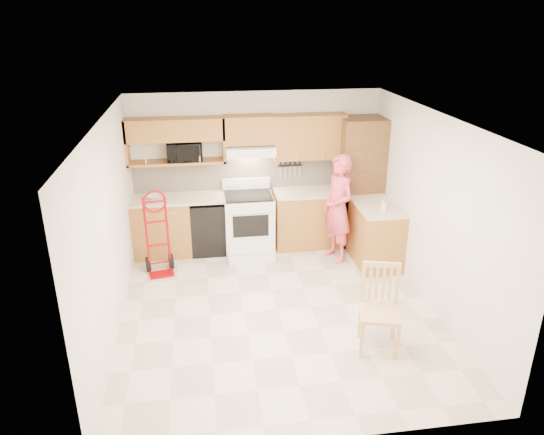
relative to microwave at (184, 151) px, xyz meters
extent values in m
cube|color=beige|center=(1.13, -2.08, -1.65)|extent=(4.00, 4.50, 0.02)
cube|color=white|center=(1.13, -2.08, 0.87)|extent=(4.00, 4.50, 0.02)
cube|color=white|center=(1.13, 0.17, -0.39)|extent=(4.00, 0.02, 2.50)
cube|color=white|center=(1.13, -4.34, -0.39)|extent=(4.00, 0.02, 2.50)
cube|color=white|center=(-0.88, -2.08, -0.39)|extent=(0.02, 4.50, 2.50)
cube|color=white|center=(3.14, -2.08, -0.39)|extent=(0.02, 4.50, 2.50)
cube|color=beige|center=(1.13, 0.15, -0.44)|extent=(3.92, 0.03, 0.55)
cube|color=#AA6B28|center=(-0.42, -0.14, -1.19)|extent=(0.90, 0.60, 0.90)
cube|color=black|center=(0.33, -0.14, -1.21)|extent=(0.60, 0.60, 0.85)
cube|color=#AA6B28|center=(1.96, -0.14, -1.19)|extent=(1.14, 0.60, 0.90)
cube|color=beige|center=(-0.12, -0.13, -0.72)|extent=(1.50, 0.63, 0.04)
cube|color=beige|center=(1.96, -0.13, -0.72)|extent=(1.14, 0.63, 0.04)
cube|color=#AA6B28|center=(2.83, -0.94, -1.19)|extent=(0.60, 1.00, 0.90)
cube|color=beige|center=(2.83, -0.94, -0.72)|extent=(0.63, 1.00, 0.04)
cube|color=brown|center=(2.78, -0.14, -0.59)|extent=(0.70, 0.60, 2.10)
cube|color=#AA6B28|center=(-0.12, 0.00, 0.34)|extent=(1.50, 0.33, 0.34)
cube|color=#AA6B28|center=(-0.12, 0.00, -0.17)|extent=(1.50, 0.33, 0.04)
cube|color=#AA6B28|center=(1.01, 0.00, 0.30)|extent=(0.76, 0.33, 0.44)
cube|color=#AA6B28|center=(1.96, 0.00, 0.16)|extent=(1.14, 0.33, 0.70)
cube|color=white|center=(1.01, -0.06, -0.01)|extent=(0.76, 0.46, 0.14)
imported|color=black|center=(0.00, 0.00, 0.00)|extent=(0.55, 0.38, 0.30)
imported|color=#DF4659|center=(2.27, -0.74, -0.79)|extent=(0.57, 0.71, 1.69)
imported|color=white|center=(2.83, -1.15, -0.61)|extent=(0.10, 0.10, 0.18)
imported|color=white|center=(-0.52, -0.14, -0.67)|extent=(0.29, 0.29, 0.06)
camera|label=1|loc=(0.21, -7.78, 1.98)|focal=33.76mm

